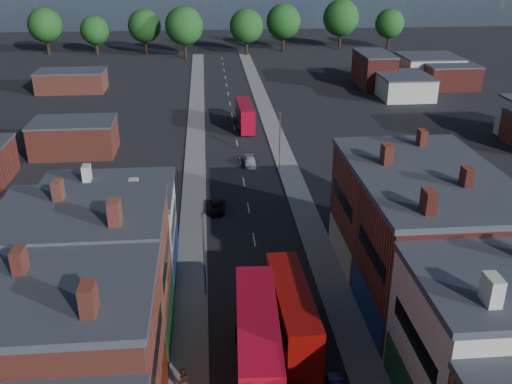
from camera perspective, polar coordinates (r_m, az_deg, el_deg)
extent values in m
cube|color=gray|center=(69.42, -6.25, -1.04)|extent=(3.00, 200.00, 0.12)
cube|color=gray|center=(70.25, 4.41, -0.66)|extent=(3.00, 200.00, 0.12)
cylinder|color=slate|center=(49.79, -5.22, -6.46)|extent=(0.16, 0.16, 8.00)
cube|color=slate|center=(47.92, -5.40, -2.32)|extent=(0.25, 0.70, 0.25)
cylinder|color=slate|center=(77.84, 2.39, 4.98)|extent=(0.16, 0.16, 8.00)
cube|color=slate|center=(76.65, 2.44, 7.81)|extent=(0.25, 0.70, 0.25)
cube|color=red|center=(41.67, 0.16, -14.91)|extent=(3.44, 12.73, 5.05)
cube|color=black|center=(42.28, 0.16, -15.94)|extent=(3.45, 11.73, 1.03)
cube|color=black|center=(40.93, 0.17, -13.59)|extent=(3.45, 11.73, 1.03)
cylinder|color=black|center=(46.27, -1.90, -14.11)|extent=(0.40, 1.16, 1.15)
cylinder|color=black|center=(46.36, 1.75, -14.02)|extent=(0.40, 1.16, 1.15)
cube|color=#A30D09|center=(45.09, 3.61, -12.05)|extent=(2.89, 11.37, 4.52)
cube|color=black|center=(45.60, 3.59, -12.94)|extent=(2.92, 10.47, 0.92)
cube|color=black|center=(44.47, 3.65, -10.92)|extent=(2.92, 10.47, 0.92)
cylinder|color=black|center=(43.41, 2.66, -17.21)|extent=(0.34, 1.04, 1.03)
cylinder|color=black|center=(43.83, 6.12, -16.88)|extent=(0.34, 1.04, 1.03)
cylinder|color=black|center=(49.04, 1.29, -11.72)|extent=(0.34, 1.04, 1.03)
cylinder|color=black|center=(49.40, 4.31, -11.49)|extent=(0.34, 1.04, 1.03)
cube|color=maroon|center=(96.56, -1.13, 7.69)|extent=(2.68, 10.19, 4.04)
cube|color=black|center=(96.78, -1.12, 7.24)|extent=(2.71, 9.38, 0.83)
cube|color=black|center=(96.30, -1.13, 8.24)|extent=(2.71, 9.38, 0.83)
cylinder|color=black|center=(93.91, -1.60, 6.02)|extent=(0.31, 0.93, 0.92)
cylinder|color=black|center=(94.15, -0.21, 6.08)|extent=(0.31, 0.93, 0.92)
cylinder|color=black|center=(100.07, -1.98, 7.13)|extent=(0.31, 0.93, 0.92)
cylinder|color=black|center=(100.30, -0.66, 7.18)|extent=(0.31, 0.93, 0.92)
imported|color=black|center=(66.82, -3.98, -1.50)|extent=(2.08, 4.13, 1.12)
imported|color=silver|center=(80.53, -0.60, 3.04)|extent=(1.55, 3.79, 1.10)
imported|color=#3F2319|center=(41.92, -7.35, -18.18)|extent=(0.98, 0.62, 1.90)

